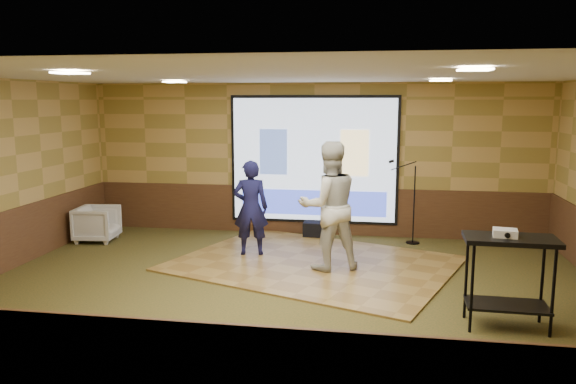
% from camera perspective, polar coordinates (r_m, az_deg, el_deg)
% --- Properties ---
extents(ground, '(9.00, 9.00, 0.00)m').
position_cam_1_polar(ground, '(8.05, -0.36, -10.01)').
color(ground, '#293317').
rests_on(ground, ground).
extents(room_shell, '(9.04, 7.04, 3.02)m').
position_cam_1_polar(room_shell, '(7.62, -0.38, 5.02)').
color(room_shell, tan).
rests_on(room_shell, ground).
extents(wainscot_back, '(9.00, 0.04, 0.95)m').
position_cam_1_polar(wainscot_back, '(11.26, 2.60, -1.90)').
color(wainscot_back, '#452717').
rests_on(wainscot_back, ground).
extents(wainscot_front, '(9.00, 0.04, 0.95)m').
position_cam_1_polar(wainscot_front, '(4.74, -7.79, -18.31)').
color(wainscot_front, '#452717').
rests_on(wainscot_front, ground).
extents(projector_screen, '(3.32, 0.06, 2.52)m').
position_cam_1_polar(projector_screen, '(11.06, 2.61, 3.15)').
color(projector_screen, black).
rests_on(projector_screen, room_shell).
extents(downlight_nw, '(0.32, 0.32, 0.02)m').
position_cam_1_polar(downlight_nw, '(9.92, -11.44, 10.91)').
color(downlight_nw, beige).
rests_on(downlight_nw, room_shell).
extents(downlight_ne, '(0.32, 0.32, 0.02)m').
position_cam_1_polar(downlight_ne, '(9.34, 15.24, 10.88)').
color(downlight_ne, beige).
rests_on(downlight_ne, room_shell).
extents(downlight_sw, '(0.32, 0.32, 0.02)m').
position_cam_1_polar(downlight_sw, '(6.93, -21.25, 11.21)').
color(downlight_sw, beige).
rests_on(downlight_sw, room_shell).
extents(downlight_se, '(0.32, 0.32, 0.02)m').
position_cam_1_polar(downlight_se, '(6.07, 18.45, 11.72)').
color(downlight_se, beige).
rests_on(downlight_se, room_shell).
extents(dance_floor, '(5.14, 4.54, 0.03)m').
position_cam_1_polar(dance_floor, '(9.29, 2.62, -7.25)').
color(dance_floor, olive).
rests_on(dance_floor, ground).
extents(player_left, '(0.65, 0.49, 1.63)m').
position_cam_1_polar(player_left, '(9.61, -3.81, -1.60)').
color(player_left, '#13133D').
rests_on(player_left, dance_floor).
extents(player_right, '(1.20, 1.09, 2.01)m').
position_cam_1_polar(player_right, '(8.76, 4.18, -1.41)').
color(player_right, beige).
rests_on(player_right, dance_floor).
extents(av_table, '(1.04, 0.55, 1.10)m').
position_cam_1_polar(av_table, '(7.08, 21.56, -6.66)').
color(av_table, black).
rests_on(av_table, ground).
extents(projector, '(0.30, 0.26, 0.09)m').
position_cam_1_polar(projector, '(6.99, 21.19, -3.90)').
color(projector, silver).
rests_on(projector, av_table).
extents(mic_stand, '(0.62, 0.25, 1.58)m').
position_cam_1_polar(mic_stand, '(10.75, 12.34, -2.53)').
color(mic_stand, black).
rests_on(mic_stand, ground).
extents(banquet_chair, '(0.81, 0.79, 0.67)m').
position_cam_1_polar(banquet_chair, '(11.30, -18.81, -3.07)').
color(banquet_chair, gray).
rests_on(banquet_chair, ground).
extents(duffel_bag, '(0.50, 0.34, 0.31)m').
position_cam_1_polar(duffel_bag, '(11.03, 2.89, -3.85)').
color(duffel_bag, black).
rests_on(duffel_bag, ground).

